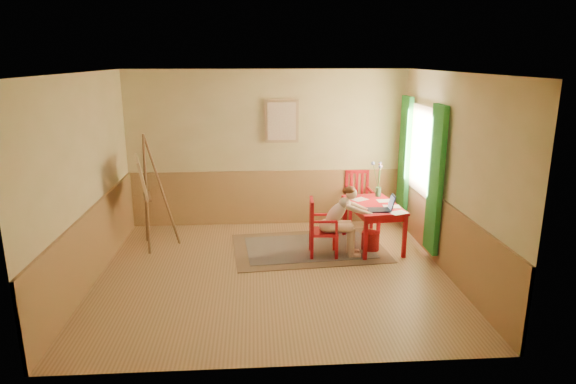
{
  "coord_description": "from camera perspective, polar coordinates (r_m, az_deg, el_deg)",
  "views": [
    {
      "loc": [
        -0.23,
        -6.59,
        2.98
      ],
      "look_at": [
        0.25,
        0.55,
        1.05
      ],
      "focal_mm": 31.04,
      "sensor_mm": 36.0,
      "label": 1
    }
  ],
  "objects": [
    {
      "name": "rug",
      "position": [
        8.11,
        2.4,
        -6.4
      ],
      "size": [
        2.53,
        1.8,
        0.02
      ],
      "color": "#8C7251",
      "rests_on": "room"
    },
    {
      "name": "table",
      "position": [
        8.12,
        9.76,
        -1.95
      ],
      "size": [
        0.85,
        1.27,
        0.72
      ],
      "color": "red",
      "rests_on": "room"
    },
    {
      "name": "wainscot",
      "position": [
        7.8,
        -1.96,
        -3.47
      ],
      "size": [
        5.0,
        4.5,
        1.0
      ],
      "color": "tan",
      "rests_on": "room"
    },
    {
      "name": "vase",
      "position": [
        8.49,
        10.3,
        1.3
      ],
      "size": [
        0.21,
        0.3,
        0.59
      ],
      "color": "#3F724C",
      "rests_on": "table"
    },
    {
      "name": "papers",
      "position": [
        8.07,
        10.86,
        -1.43
      ],
      "size": [
        0.75,
        1.05,
        0.0
      ],
      "color": "white",
      "rests_on": "table"
    },
    {
      "name": "chair_left",
      "position": [
        7.68,
        3.75,
        -4.11
      ],
      "size": [
        0.44,
        0.42,
        0.91
      ],
      "color": "red",
      "rests_on": "room"
    },
    {
      "name": "room",
      "position": [
        6.78,
        -1.79,
        1.61
      ],
      "size": [
        5.04,
        4.54,
        2.84
      ],
      "color": "tan",
      "rests_on": "ground"
    },
    {
      "name": "figure",
      "position": [
        7.65,
        6.05,
        -2.99
      ],
      "size": [
        0.83,
        0.37,
        1.12
      ],
      "color": "beige",
      "rests_on": "room"
    },
    {
      "name": "window",
      "position": [
        8.3,
        14.87,
        3.22
      ],
      "size": [
        0.12,
        2.01,
        2.2
      ],
      "color": "white",
      "rests_on": "room"
    },
    {
      "name": "easel",
      "position": [
        8.16,
        -16.13,
        1.16
      ],
      "size": [
        0.7,
        0.83,
        1.86
      ],
      "color": "brown",
      "rests_on": "room"
    },
    {
      "name": "wall_portrait",
      "position": [
        8.87,
        -0.73,
        8.11
      ],
      "size": [
        0.6,
        0.05,
        0.76
      ],
      "color": "tan",
      "rests_on": "room"
    },
    {
      "name": "wastebasket",
      "position": [
        8.09,
        9.41,
        -5.57
      ],
      "size": [
        0.29,
        0.29,
        0.3
      ],
      "primitive_type": "cylinder",
      "rotation": [
        0.0,
        0.0,
        -0.02
      ],
      "color": "red",
      "rests_on": "room"
    },
    {
      "name": "chair_back",
      "position": [
        9.19,
        8.05,
        -0.72
      ],
      "size": [
        0.45,
        0.47,
        1.0
      ],
      "color": "red",
      "rests_on": "room"
    },
    {
      "name": "laptop",
      "position": [
        7.76,
        10.81,
        -1.74
      ],
      "size": [
        0.41,
        0.25,
        0.24
      ],
      "color": "#1E2338",
      "rests_on": "table"
    }
  ]
}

